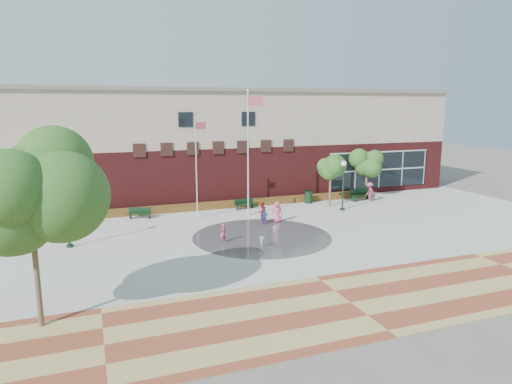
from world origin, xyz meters
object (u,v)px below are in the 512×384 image
object	(u,v)px
flagpole_left	(197,163)
child_splash	(223,233)
bench_left	(140,215)
flagpole_right	(249,146)
tree_big_left	(28,183)
trash_can	(308,197)

from	to	relation	value
flagpole_left	child_splash	distance (m)	7.10
flagpole_left	bench_left	xyz separation A→B (m)	(-3.87, 1.30, -3.70)
bench_left	child_splash	bearing A→B (deg)	-45.95
flagpole_left	flagpole_right	distance (m)	3.83
tree_big_left	flagpole_left	bearing A→B (deg)	56.60
child_splash	flagpole_right	bearing A→B (deg)	-145.67
flagpole_right	tree_big_left	xyz separation A→B (m)	(-12.67, -13.17, 0.25)
flagpole_right	bench_left	size ratio (longest dim) A/B	5.57
flagpole_right	tree_big_left	world-z (taller)	flagpole_right
flagpole_right	trash_can	world-z (taller)	flagpole_right
flagpole_right	child_splash	distance (m)	8.10
flagpole_left	child_splash	world-z (taller)	flagpole_left
trash_can	flagpole_left	bearing A→B (deg)	-169.91
flagpole_left	child_splash	bearing A→B (deg)	-96.15
trash_can	child_splash	distance (m)	12.41
trash_can	tree_big_left	bearing A→B (deg)	-140.37
trash_can	flagpole_right	bearing A→B (deg)	-159.47
tree_big_left	flagpole_right	bearing A→B (deg)	46.12
bench_left	tree_big_left	distance (m)	16.62
trash_can	child_splash	xyz separation A→B (m)	(-9.54, -7.94, 0.03)
flagpole_left	trash_can	bearing A→B (deg)	3.79
child_splash	trash_can	bearing A→B (deg)	-163.55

